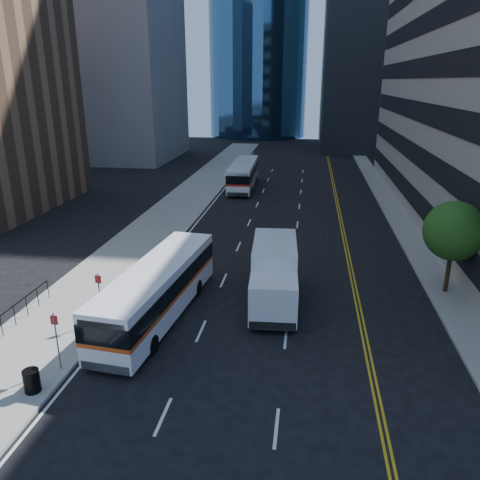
{
  "coord_description": "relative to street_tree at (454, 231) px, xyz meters",
  "views": [
    {
      "loc": [
        1.15,
        -17.04,
        11.22
      ],
      "look_at": [
        -2.42,
        7.34,
        2.8
      ],
      "focal_mm": 35.0,
      "sensor_mm": 36.0,
      "label": 1
    }
  ],
  "objects": [
    {
      "name": "sidewalk_west",
      "position": [
        -19.5,
        17.0,
        -3.57
      ],
      "size": [
        5.0,
        90.0,
        0.15
      ],
      "primitive_type": "cube",
      "color": "gray",
      "rests_on": "ground"
    },
    {
      "name": "bus_rear",
      "position": [
        -14.83,
        25.2,
        -2.11
      ],
      "size": [
        2.7,
        10.91,
        2.8
      ],
      "rotation": [
        0.0,
        0.0,
        0.03
      ],
      "color": "white",
      "rests_on": "ground"
    },
    {
      "name": "box_truck",
      "position": [
        -9.34,
        -2.57,
        -1.97
      ],
      "size": [
        2.67,
        6.75,
        3.17
      ],
      "rotation": [
        0.0,
        0.0,
        0.06
      ],
      "color": "silver",
      "rests_on": "ground"
    },
    {
      "name": "bus_front",
      "position": [
        -14.87,
        -4.93,
        -2.14
      ],
      "size": [
        3.36,
        10.84,
        2.75
      ],
      "rotation": [
        0.0,
        0.0,
        -0.1
      ],
      "color": "white",
      "rests_on": "ground"
    },
    {
      "name": "street_tree",
      "position": [
        0.0,
        0.0,
        0.0
      ],
      "size": [
        3.2,
        3.2,
        5.1
      ],
      "color": "#332114",
      "rests_on": "sidewalk_east"
    },
    {
      "name": "ground",
      "position": [
        -9.0,
        -8.0,
        -3.64
      ],
      "size": [
        160.0,
        160.0,
        0.0
      ],
      "primitive_type": "plane",
      "color": "black",
      "rests_on": "ground"
    },
    {
      "name": "trash_can",
      "position": [
        -17.69,
        -11.52,
        -3.04
      ],
      "size": [
        0.68,
        0.68,
        0.9
      ],
      "primitive_type": "cylinder",
      "rotation": [
        0.0,
        0.0,
        -0.14
      ],
      "color": "black",
      "rests_on": "sidewalk_west"
    },
    {
      "name": "sidewalk_east",
      "position": [
        -0.0,
        17.0,
        -3.57
      ],
      "size": [
        2.0,
        90.0,
        0.15
      ],
      "primitive_type": "cube",
      "color": "gray",
      "rests_on": "ground"
    },
    {
      "name": "midrise_west",
      "position": [
        -37.0,
        44.0,
        13.86
      ],
      "size": [
        18.0,
        18.0,
        35.0
      ],
      "primitive_type": "cube",
      "color": "gray",
      "rests_on": "ground"
    }
  ]
}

